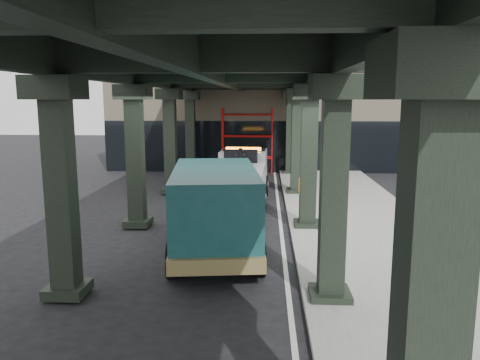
% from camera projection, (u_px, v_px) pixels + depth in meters
% --- Properties ---
extents(ground, '(90.00, 90.00, 0.00)m').
position_uv_depth(ground, '(228.00, 246.00, 14.56)').
color(ground, black).
rests_on(ground, ground).
extents(sidewalk, '(5.00, 40.00, 0.15)m').
position_uv_depth(sidewalk, '(362.00, 228.00, 16.27)').
color(sidewalk, gray).
rests_on(sidewalk, ground).
extents(lane_stripe, '(0.12, 38.00, 0.01)m').
position_uv_depth(lane_stripe, '(281.00, 229.00, 16.44)').
color(lane_stripe, silver).
rests_on(lane_stripe, ground).
extents(viaduct, '(7.40, 32.00, 6.40)m').
position_uv_depth(viaduct, '(221.00, 70.00, 15.63)').
color(viaduct, black).
rests_on(viaduct, ground).
extents(building, '(22.00, 10.00, 8.00)m').
position_uv_depth(building, '(278.00, 107.00, 33.45)').
color(building, '#C6B793').
rests_on(building, ground).
extents(scaffolding, '(3.08, 0.88, 4.00)m').
position_uv_depth(scaffolding, '(247.00, 139.00, 28.61)').
color(scaffolding, '#B90F0E').
rests_on(scaffolding, ground).
extents(tow_truck, '(2.47, 7.60, 2.47)m').
position_uv_depth(tow_truck, '(240.00, 178.00, 20.00)').
color(tow_truck, black).
rests_on(tow_truck, ground).
extents(towed_van, '(3.16, 6.55, 2.56)m').
position_uv_depth(towed_van, '(215.00, 207.00, 13.78)').
color(towed_van, '#134547').
rests_on(towed_van, ground).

